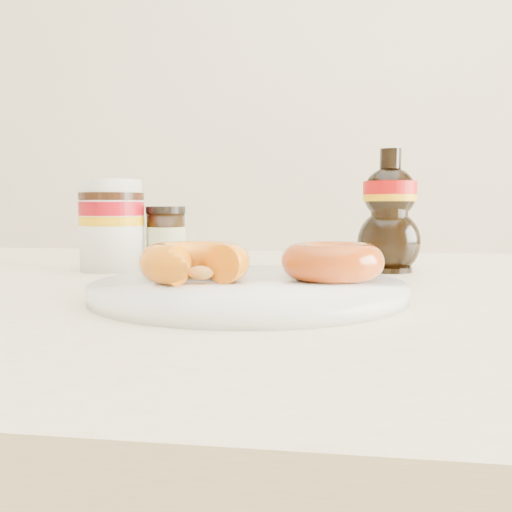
# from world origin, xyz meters

# --- Properties ---
(dining_table) EXTENTS (1.40, 0.90, 0.75)m
(dining_table) POSITION_xyz_m (0.00, 0.10, 0.67)
(dining_table) COLOR beige
(dining_table) RESTS_ON ground
(plate) EXTENTS (0.30, 0.30, 0.01)m
(plate) POSITION_xyz_m (0.08, -0.01, 0.76)
(plate) COLOR white
(plate) RESTS_ON dining_table
(donut_bitten) EXTENTS (0.14, 0.14, 0.04)m
(donut_bitten) POSITION_xyz_m (0.03, -0.02, 0.78)
(donut_bitten) COLOR orange
(donut_bitten) RESTS_ON plate
(donut_whole) EXTENTS (0.13, 0.13, 0.04)m
(donut_whole) POSITION_xyz_m (0.16, 0.02, 0.78)
(donut_whole) COLOR #A7390A
(donut_whole) RESTS_ON plate
(nutella_jar) EXTENTS (0.09, 0.09, 0.12)m
(nutella_jar) POSITION_xyz_m (-0.14, 0.18, 0.82)
(nutella_jar) COLOR white
(nutella_jar) RESTS_ON dining_table
(syrup_bottle) EXTENTS (0.10, 0.10, 0.16)m
(syrup_bottle) POSITION_xyz_m (0.23, 0.22, 0.83)
(syrup_bottle) COLOR black
(syrup_bottle) RESTS_ON dining_table
(dark_jar) EXTENTS (0.05, 0.05, 0.09)m
(dark_jar) POSITION_xyz_m (-0.07, 0.21, 0.79)
(dark_jar) COLOR black
(dark_jar) RESTS_ON dining_table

